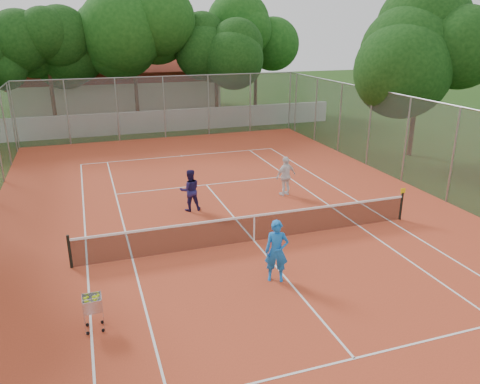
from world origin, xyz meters
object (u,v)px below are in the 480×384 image
object	(u,v)px
player_far_left	(190,190)
player_near	(277,251)
clubhouse	(117,85)
player_far_right	(286,176)
tennis_net	(254,228)
ball_hopper	(93,312)

from	to	relation	value
player_far_left	player_near	bearing A→B (deg)	101.54
clubhouse	player_far_right	size ratio (longest dim) A/B	9.48
player_near	tennis_net	bearing A→B (deg)	106.85
player_far_right	ball_hopper	xyz separation A→B (m)	(-8.31, -7.40, -0.37)
player_far_left	ball_hopper	world-z (taller)	player_far_left
player_near	clubhouse	bearing A→B (deg)	116.56
clubhouse	player_far_left	bearing A→B (deg)	-88.68
ball_hopper	player_near	bearing A→B (deg)	-12.28
player_far_right	ball_hopper	world-z (taller)	player_far_right
player_far_right	tennis_net	bearing A→B (deg)	38.67
tennis_net	player_near	world-z (taller)	player_near
player_near	player_far_left	xyz separation A→B (m)	(-1.10, 6.18, -0.08)
clubhouse	player_far_right	distance (m)	25.56
tennis_net	player_far_right	distance (m)	4.93
clubhouse	player_near	bearing A→B (deg)	-86.95
player_far_right	player_near	bearing A→B (deg)	49.12
tennis_net	player_far_right	xyz separation A→B (m)	(2.92, 3.95, 0.38)
tennis_net	ball_hopper	world-z (taller)	ball_hopper
player_far_right	ball_hopper	bearing A→B (deg)	26.85
ball_hopper	player_far_right	bearing A→B (deg)	20.67
tennis_net	ball_hopper	xyz separation A→B (m)	(-5.39, -3.45, 0.00)
player_far_left	ball_hopper	xyz separation A→B (m)	(-3.97, -6.96, -0.35)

